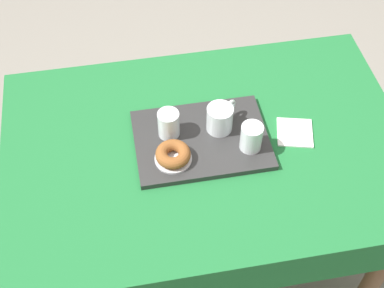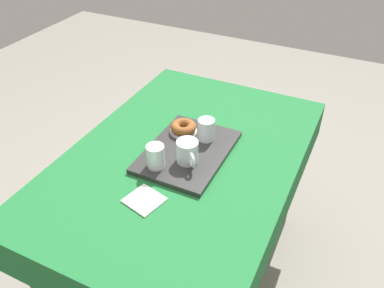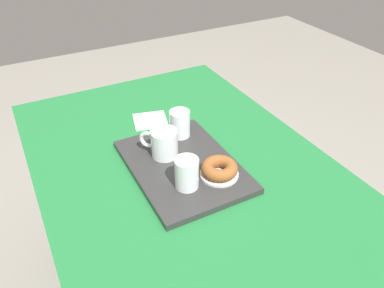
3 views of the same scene
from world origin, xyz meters
The scene contains 8 objects.
dining_table centered at (0.00, 0.00, 0.63)m, with size 1.27×0.86×0.74m.
serving_tray centered at (0.01, -0.01, 0.75)m, with size 0.41×0.30×0.02m, color #2D2D2D.
tea_mug_left centered at (-0.05, -0.04, 0.81)m, with size 0.11×0.10×0.09m.
water_glass_near centered at (0.11, -0.05, 0.80)m, with size 0.07×0.07×0.09m.
water_glass_far centered at (-0.13, 0.05, 0.81)m, with size 0.07×0.07×0.09m.
donut_plate_left centered at (0.11, 0.06, 0.77)m, with size 0.11×0.11×0.01m, color silver.
sugar_donut_left centered at (0.11, 0.06, 0.79)m, with size 0.11×0.11×0.04m, color brown.
paper_napkin centered at (-0.28, 0.01, 0.75)m, with size 0.11×0.12×0.01m, color white.
Camera 3 is at (0.82, -0.41, 1.47)m, focal length 35.44 mm.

